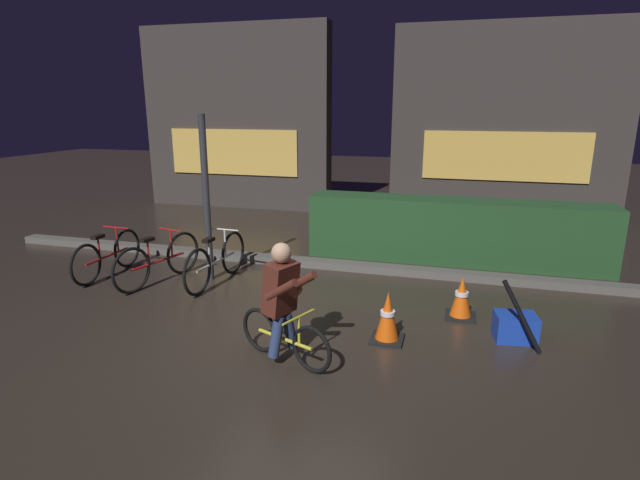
{
  "coord_description": "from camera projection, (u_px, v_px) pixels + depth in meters",
  "views": [
    {
      "loc": [
        1.83,
        -5.19,
        2.53
      ],
      "look_at": [
        0.2,
        0.6,
        0.9
      ],
      "focal_mm": 28.16,
      "sensor_mm": 36.0,
      "label": 1
    }
  ],
  "objects": [
    {
      "name": "hedge_row",
      "position": [
        455.0,
        231.0,
        8.24
      ],
      "size": [
        4.8,
        0.7,
        1.04
      ],
      "primitive_type": "cube",
      "color": "#214723",
      "rests_on": "ground"
    },
    {
      "name": "parked_bike_center_left",
      "position": [
        216.0,
        261.0,
        7.25
      ],
      "size": [
        0.46,
        1.65,
        0.76
      ],
      "rotation": [
        0.0,
        0.0,
        1.5
      ],
      "color": "black",
      "rests_on": "ground"
    },
    {
      "name": "street_post",
      "position": [
        206.0,
        200.0,
        7.2
      ],
      "size": [
        0.1,
        0.1,
        2.41
      ],
      "primitive_type": "cylinder",
      "color": "#2D2D33",
      "rests_on": "ground"
    },
    {
      "name": "closed_umbrella",
      "position": [
        522.0,
        317.0,
        5.24
      ],
      "size": [
        0.46,
        0.1,
        0.77
      ],
      "primitive_type": "cylinder",
      "rotation": [
        0.0,
        0.51,
        3.03
      ],
      "color": "black",
      "rests_on": "ground"
    },
    {
      "name": "traffic_cone_far",
      "position": [
        462.0,
        298.0,
        6.1
      ],
      "size": [
        0.36,
        0.36,
        0.54
      ],
      "color": "black",
      "rests_on": "ground"
    },
    {
      "name": "parked_bike_leftmost",
      "position": [
        107.0,
        255.0,
        7.59
      ],
      "size": [
        0.46,
        1.53,
        0.71
      ],
      "rotation": [
        0.0,
        0.0,
        1.55
      ],
      "color": "black",
      "rests_on": "ground"
    },
    {
      "name": "storefront_right",
      "position": [
        507.0,
        122.0,
        11.37
      ],
      "size": [
        5.15,
        0.54,
        4.3
      ],
      "color": "#383330",
      "rests_on": "ground"
    },
    {
      "name": "blue_crate",
      "position": [
        515.0,
        327.0,
        5.54
      ],
      "size": [
        0.48,
        0.38,
        0.3
      ],
      "primitive_type": "cube",
      "rotation": [
        0.0,
        0.0,
        0.15
      ],
      "color": "#193DB7",
      "rests_on": "ground"
    },
    {
      "name": "traffic_cone_near",
      "position": [
        388.0,
        317.0,
        5.49
      ],
      "size": [
        0.36,
        0.36,
        0.57
      ],
      "color": "black",
      "rests_on": "ground"
    },
    {
      "name": "cyclist",
      "position": [
        284.0,
        302.0,
        4.99
      ],
      "size": [
        1.11,
        0.65,
        1.25
      ],
      "rotation": [
        0.0,
        0.0,
        -0.39
      ],
      "color": "black",
      "rests_on": "ground"
    },
    {
      "name": "sidewalk_curb",
      "position": [
        335.0,
        265.0,
        7.99
      ],
      "size": [
        12.0,
        0.24,
        0.12
      ],
      "primitive_type": "cube",
      "color": "#56544F",
      "rests_on": "ground"
    },
    {
      "name": "storefront_left",
      "position": [
        236.0,
        119.0,
        12.37
      ],
      "size": [
        4.74,
        0.54,
        4.38
      ],
      "color": "#383330",
      "rests_on": "ground"
    },
    {
      "name": "ground_plane",
      "position": [
        290.0,
        324.0,
        5.96
      ],
      "size": [
        40.0,
        40.0,
        0.0
      ],
      "primitive_type": "plane",
      "color": "#2D261E"
    },
    {
      "name": "parked_bike_left_mid",
      "position": [
        158.0,
        260.0,
        7.28
      ],
      "size": [
        0.51,
        1.59,
        0.75
      ],
      "rotation": [
        0.0,
        0.0,
        1.32
      ],
      "color": "black",
      "rests_on": "ground"
    }
  ]
}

